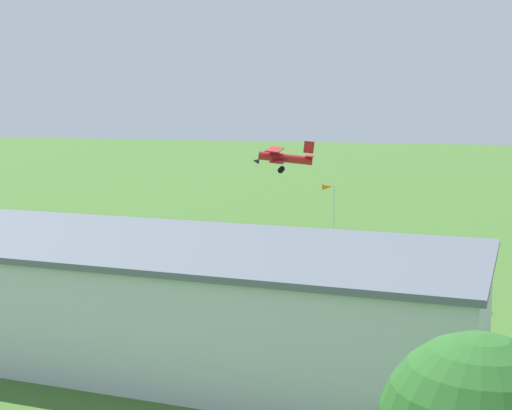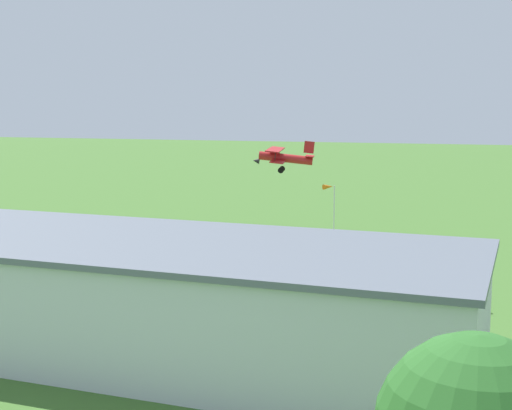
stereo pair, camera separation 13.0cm
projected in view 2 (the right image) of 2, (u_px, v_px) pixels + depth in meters
ground_plane at (269, 237)px, 82.16m from camera, size 400.00×400.00×0.00m
hangar at (147, 294)px, 44.46m from camera, size 40.47×16.99×6.81m
biplane at (283, 157)px, 81.29m from camera, size 6.98×8.46×3.52m
person_near_hangar_door at (438, 298)px, 53.67m from camera, size 0.53×0.53×1.61m
person_at_fence_line at (480, 299)px, 53.02m from camera, size 0.51×0.51×1.71m
person_watching_takeoff at (21, 270)px, 62.50m from camera, size 0.53×0.53×1.70m
person_by_parked_cars at (468, 289)px, 56.18m from camera, size 0.43×0.43×1.56m
windsock at (329, 190)px, 83.04m from camera, size 1.41×1.37×5.81m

